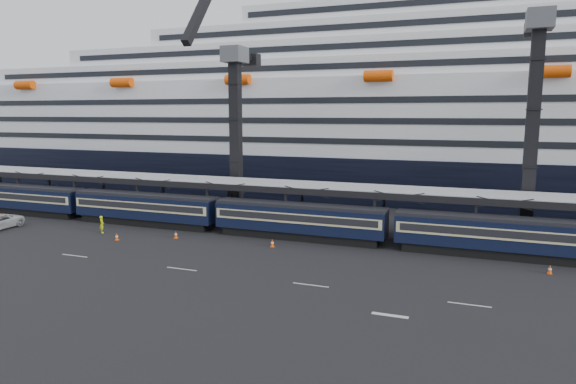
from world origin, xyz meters
The scene contains 12 objects.
ground centered at (0.00, 0.00, 0.00)m, with size 260.00×260.00×0.00m, color black.
lane_markings centered at (8.15, -5.23, 0.01)m, with size 111.00×4.27×0.02m.
train centered at (-4.65, 10.00, 2.20)m, with size 133.05×3.00×4.05m.
canopy centered at (0.00, 14.00, 5.25)m, with size 130.00×6.25×5.53m.
cruise_ship centered at (-1.08, 45.99, 12.34)m, with size 214.09×28.84×34.00m.
crane_dark_near centered at (-20.00, 18.59, 11.93)m, with size 4.50×17.75×35.08m.
crane_dark_mid centered at (15.00, 17.59, 13.36)m, with size 4.50×18.24×39.64m.
worker centered at (-30.11, 4.67, 0.99)m, with size 0.72×0.48×1.99m, color #DCEA0C.
traffic_cone_b centered at (-20.79, 5.52, 0.41)m, with size 0.41×0.41×0.83m.
traffic_cone_c centered at (-26.28, 2.49, 0.39)m, with size 0.40×0.40×0.79m.
traffic_cone_d centered at (-9.43, 5.84, 0.42)m, with size 0.42×0.42×0.84m.
traffic_cone_e centered at (16.22, 6.05, 0.39)m, with size 0.39×0.39×0.79m.
Camera 1 is at (10.31, -41.49, 13.62)m, focal length 32.00 mm.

